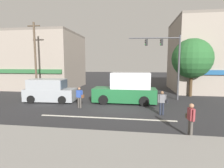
{
  "coord_description": "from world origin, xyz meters",
  "views": [
    {
      "loc": [
        2.02,
        -14.4,
        3.53
      ],
      "look_at": [
        -0.39,
        2.0,
        1.6
      ],
      "focal_mm": 28.0,
      "sensor_mm": 36.0,
      "label": 1
    }
  ],
  "objects_px": {
    "traffic_light_mast": "(169,57)",
    "sedan_parked_curbside": "(136,85)",
    "utility_pole_far_right": "(189,61)",
    "pedestrian_foreground_with_bag": "(191,118)",
    "pedestrian_mid_crossing": "(162,101)",
    "street_tree": "(192,59)",
    "pedestrian_far_side": "(80,96)",
    "box_truck_crossing_leftbound": "(127,89)",
    "utility_pole_near_left": "(35,58)",
    "van_crossing_rightbound": "(50,91)"
  },
  "relations": [
    {
      "from": "sedan_parked_curbside",
      "to": "traffic_light_mast",
      "type": "bearing_deg",
      "value": -60.85
    },
    {
      "from": "utility_pole_near_left",
      "to": "pedestrian_far_side",
      "type": "relative_size",
      "value": 4.75
    },
    {
      "from": "traffic_light_mast",
      "to": "pedestrian_mid_crossing",
      "type": "distance_m",
      "value": 6.32
    },
    {
      "from": "traffic_light_mast",
      "to": "pedestrian_mid_crossing",
      "type": "relative_size",
      "value": 3.71
    },
    {
      "from": "pedestrian_far_side",
      "to": "utility_pole_near_left",
      "type": "bearing_deg",
      "value": 144.86
    },
    {
      "from": "street_tree",
      "to": "pedestrian_far_side",
      "type": "relative_size",
      "value": 3.71
    },
    {
      "from": "pedestrian_foreground_with_bag",
      "to": "pedestrian_mid_crossing",
      "type": "bearing_deg",
      "value": 102.86
    },
    {
      "from": "utility_pole_far_right",
      "to": "sedan_parked_curbside",
      "type": "bearing_deg",
      "value": -176.2
    },
    {
      "from": "utility_pole_near_left",
      "to": "traffic_light_mast",
      "type": "bearing_deg",
      "value": -1.03
    },
    {
      "from": "pedestrian_foreground_with_bag",
      "to": "street_tree",
      "type": "bearing_deg",
      "value": 74.25
    },
    {
      "from": "utility_pole_far_right",
      "to": "traffic_light_mast",
      "type": "distance_m",
      "value": 7.03
    },
    {
      "from": "utility_pole_near_left",
      "to": "van_crossing_rightbound",
      "type": "distance_m",
      "value": 5.0
    },
    {
      "from": "traffic_light_mast",
      "to": "van_crossing_rightbound",
      "type": "xyz_separation_m",
      "value": [
        -11.04,
        -2.38,
        -3.17
      ]
    },
    {
      "from": "sedan_parked_curbside",
      "to": "utility_pole_far_right",
      "type": "bearing_deg",
      "value": 3.8
    },
    {
      "from": "utility_pole_far_right",
      "to": "box_truck_crossing_leftbound",
      "type": "distance_m",
      "value": 11.19
    },
    {
      "from": "box_truck_crossing_leftbound",
      "to": "pedestrian_mid_crossing",
      "type": "xyz_separation_m",
      "value": [
        2.65,
        -3.38,
        -0.3
      ]
    },
    {
      "from": "box_truck_crossing_leftbound",
      "to": "van_crossing_rightbound",
      "type": "bearing_deg",
      "value": -176.34
    },
    {
      "from": "utility_pole_far_right",
      "to": "pedestrian_mid_crossing",
      "type": "distance_m",
      "value": 12.65
    },
    {
      "from": "box_truck_crossing_leftbound",
      "to": "pedestrian_far_side",
      "type": "relative_size",
      "value": 3.37
    },
    {
      "from": "utility_pole_near_left",
      "to": "utility_pole_far_right",
      "type": "height_order",
      "value": "utility_pole_near_left"
    },
    {
      "from": "utility_pole_near_left",
      "to": "utility_pole_far_right",
      "type": "distance_m",
      "value": 18.43
    },
    {
      "from": "utility_pole_near_left",
      "to": "box_truck_crossing_leftbound",
      "type": "distance_m",
      "value": 10.69
    },
    {
      "from": "pedestrian_foreground_with_bag",
      "to": "traffic_light_mast",
      "type": "bearing_deg",
      "value": 87.53
    },
    {
      "from": "utility_pole_near_left",
      "to": "pedestrian_mid_crossing",
      "type": "xyz_separation_m",
      "value": [
        12.72,
        -5.55,
        -3.16
      ]
    },
    {
      "from": "utility_pole_near_left",
      "to": "van_crossing_rightbound",
      "type": "xyz_separation_m",
      "value": [
        2.9,
        -2.63,
        -3.11
      ]
    },
    {
      "from": "utility_pole_far_right",
      "to": "sedan_parked_curbside",
      "type": "relative_size",
      "value": 1.76
    },
    {
      "from": "traffic_light_mast",
      "to": "street_tree",
      "type": "bearing_deg",
      "value": 39.48
    },
    {
      "from": "sedan_parked_curbside",
      "to": "pedestrian_foreground_with_bag",
      "type": "distance_m",
      "value": 14.8
    },
    {
      "from": "traffic_light_mast",
      "to": "sedan_parked_curbside",
      "type": "xyz_separation_m",
      "value": [
        -3.13,
        5.61,
        -3.46
      ]
    },
    {
      "from": "utility_pole_far_right",
      "to": "box_truck_crossing_leftbound",
      "type": "height_order",
      "value": "utility_pole_far_right"
    },
    {
      "from": "street_tree",
      "to": "pedestrian_far_side",
      "type": "xyz_separation_m",
      "value": [
        -10.25,
        -6.6,
        -3.13
      ]
    },
    {
      "from": "pedestrian_mid_crossing",
      "to": "utility_pole_near_left",
      "type": "bearing_deg",
      "value": 156.43
    },
    {
      "from": "utility_pole_near_left",
      "to": "pedestrian_foreground_with_bag",
      "type": "distance_m",
      "value": 16.68
    },
    {
      "from": "utility_pole_near_left",
      "to": "pedestrian_foreground_with_bag",
      "type": "bearing_deg",
      "value": -34.12
    },
    {
      "from": "street_tree",
      "to": "box_truck_crossing_leftbound",
      "type": "height_order",
      "value": "street_tree"
    },
    {
      "from": "traffic_light_mast",
      "to": "van_crossing_rightbound",
      "type": "distance_m",
      "value": 11.73
    },
    {
      "from": "utility_pole_far_right",
      "to": "pedestrian_foreground_with_bag",
      "type": "height_order",
      "value": "utility_pole_far_right"
    },
    {
      "from": "pedestrian_foreground_with_bag",
      "to": "utility_pole_far_right",
      "type": "bearing_deg",
      "value": 75.27
    },
    {
      "from": "utility_pole_near_left",
      "to": "pedestrian_mid_crossing",
      "type": "bearing_deg",
      "value": -23.57
    },
    {
      "from": "street_tree",
      "to": "box_truck_crossing_leftbound",
      "type": "xyz_separation_m",
      "value": [
        -6.65,
        -4.21,
        -2.83
      ]
    },
    {
      "from": "street_tree",
      "to": "pedestrian_foreground_with_bag",
      "type": "relative_size",
      "value": 3.71
    },
    {
      "from": "street_tree",
      "to": "box_truck_crossing_leftbound",
      "type": "distance_m",
      "value": 8.36
    },
    {
      "from": "utility_pole_far_right",
      "to": "sedan_parked_curbside",
      "type": "distance_m",
      "value": 7.39
    },
    {
      "from": "sedan_parked_curbside",
      "to": "pedestrian_mid_crossing",
      "type": "height_order",
      "value": "pedestrian_mid_crossing"
    },
    {
      "from": "box_truck_crossing_leftbound",
      "to": "pedestrian_far_side",
      "type": "bearing_deg",
      "value": -146.5
    },
    {
      "from": "pedestrian_far_side",
      "to": "pedestrian_mid_crossing",
      "type": "bearing_deg",
      "value": -9.06
    },
    {
      "from": "box_truck_crossing_leftbound",
      "to": "pedestrian_far_side",
      "type": "distance_m",
      "value": 4.33
    },
    {
      "from": "street_tree",
      "to": "utility_pole_far_right",
      "type": "distance_m",
      "value": 3.85
    },
    {
      "from": "pedestrian_foreground_with_bag",
      "to": "pedestrian_far_side",
      "type": "bearing_deg",
      "value": 146.82
    },
    {
      "from": "traffic_light_mast",
      "to": "box_truck_crossing_leftbound",
      "type": "bearing_deg",
      "value": -153.57
    }
  ]
}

